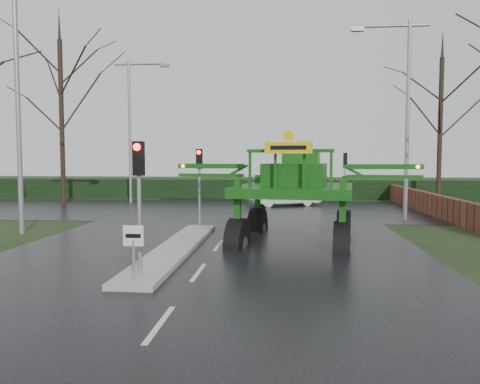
# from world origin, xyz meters

# --- Properties ---
(ground) EXTENTS (140.00, 140.00, 0.00)m
(ground) POSITION_xyz_m (0.00, 0.00, 0.00)
(ground) COLOR black
(ground) RESTS_ON ground
(road_main) EXTENTS (14.00, 80.00, 0.02)m
(road_main) POSITION_xyz_m (0.00, 10.00, 0.00)
(road_main) COLOR black
(road_main) RESTS_ON ground
(road_cross) EXTENTS (80.00, 12.00, 0.02)m
(road_cross) POSITION_xyz_m (0.00, 16.00, 0.01)
(road_cross) COLOR black
(road_cross) RESTS_ON ground
(median_island) EXTENTS (1.20, 10.00, 0.16)m
(median_island) POSITION_xyz_m (-1.30, 3.00, 0.09)
(median_island) COLOR gray
(median_island) RESTS_ON ground
(hedge_row) EXTENTS (44.00, 0.90, 1.50)m
(hedge_row) POSITION_xyz_m (0.00, 24.00, 0.75)
(hedge_row) COLOR black
(hedge_row) RESTS_ON ground
(brick_wall) EXTENTS (0.40, 20.00, 1.20)m
(brick_wall) POSITION_xyz_m (10.50, 16.00, 0.60)
(brick_wall) COLOR #592D1E
(brick_wall) RESTS_ON ground
(keep_left_sign) EXTENTS (0.50, 0.07, 1.35)m
(keep_left_sign) POSITION_xyz_m (-1.30, -1.50, 1.06)
(keep_left_sign) COLOR gray
(keep_left_sign) RESTS_ON ground
(traffic_signal_near) EXTENTS (0.26, 0.33, 3.52)m
(traffic_signal_near) POSITION_xyz_m (-1.30, -1.01, 2.59)
(traffic_signal_near) COLOR gray
(traffic_signal_near) RESTS_ON ground
(traffic_signal_mid) EXTENTS (0.26, 0.33, 3.52)m
(traffic_signal_mid) POSITION_xyz_m (-1.30, 7.49, 2.59)
(traffic_signal_mid) COLOR gray
(traffic_signal_mid) RESTS_ON ground
(traffic_signal_far) EXTENTS (0.26, 0.33, 3.52)m
(traffic_signal_far) POSITION_xyz_m (6.50, 20.01, 2.59)
(traffic_signal_far) COLOR gray
(traffic_signal_far) RESTS_ON ground
(street_light_left_near) EXTENTS (3.85, 0.30, 10.00)m
(street_light_left_near) POSITION_xyz_m (-8.19, 6.00, 5.99)
(street_light_left_near) COLOR gray
(street_light_left_near) RESTS_ON ground
(street_light_right) EXTENTS (3.85, 0.30, 10.00)m
(street_light_right) POSITION_xyz_m (8.19, 12.00, 5.99)
(street_light_right) COLOR gray
(street_light_right) RESTS_ON ground
(street_light_left_far) EXTENTS (3.85, 0.30, 10.00)m
(street_light_left_far) POSITION_xyz_m (-8.19, 20.00, 5.99)
(street_light_left_far) COLOR gray
(street_light_left_far) RESTS_ON ground
(tree_left_far) EXTENTS (7.70, 7.70, 13.26)m
(tree_left_far) POSITION_xyz_m (-12.50, 18.00, 7.15)
(tree_left_far) COLOR black
(tree_left_far) RESTS_ON ground
(tree_right_far) EXTENTS (7.00, 7.00, 12.05)m
(tree_right_far) POSITION_xyz_m (13.00, 21.00, 6.50)
(tree_right_far) COLOR black
(tree_right_far) RESTS_ON ground
(crop_sprayer) EXTENTS (9.00, 6.18, 5.07)m
(crop_sprayer) POSITION_xyz_m (0.71, 4.25, 2.40)
(crop_sprayer) COLOR black
(crop_sprayer) RESTS_ON ground
(white_sedan) EXTENTS (4.97, 3.44, 1.55)m
(white_sedan) POSITION_xyz_m (2.36, 18.59, 0.00)
(white_sedan) COLOR white
(white_sedan) RESTS_ON ground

